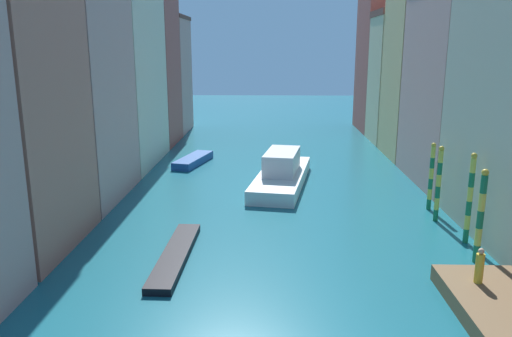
% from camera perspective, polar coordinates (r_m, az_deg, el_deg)
% --- Properties ---
extents(ground_plane, '(154.00, 154.00, 0.00)m').
position_cam_1_polar(ground_plane, '(38.46, 2.31, -2.39)').
color(ground_plane, '#196070').
extents(building_left_2, '(7.95, 9.90, 19.36)m').
position_cam_1_polar(building_left_2, '(37.49, -21.49, 11.31)').
color(building_left_2, tan).
rests_on(building_left_2, ground).
extents(building_left_3, '(7.95, 12.06, 17.58)m').
position_cam_1_polar(building_left_3, '(47.83, -16.25, 10.93)').
color(building_left_3, beige).
rests_on(building_left_3, ground).
extents(building_left_4, '(7.95, 8.25, 17.50)m').
position_cam_1_polar(building_left_4, '(57.62, -13.15, 11.45)').
color(building_left_4, '#B25147').
rests_on(building_left_4, ground).
extents(building_left_5, '(7.95, 8.42, 14.39)m').
position_cam_1_polar(building_left_5, '(65.80, -11.23, 10.41)').
color(building_left_5, tan).
rests_on(building_left_5, ground).
extents(building_right_2, '(7.95, 11.41, 15.57)m').
position_cam_1_polar(building_right_2, '(42.68, 23.14, 8.77)').
color(building_right_2, tan).
rests_on(building_right_2, ground).
extents(building_right_3, '(7.95, 8.09, 21.07)m').
position_cam_1_polar(building_right_3, '(51.91, 19.46, 12.81)').
color(building_right_3, '#DBB77A').
rests_on(building_right_3, ground).
extents(building_right_4, '(7.95, 7.25, 14.55)m').
position_cam_1_polar(building_right_4, '(59.71, 16.89, 9.87)').
color(building_right_4, beige).
rests_on(building_right_4, ground).
extents(building_right_5, '(7.95, 9.42, 19.55)m').
position_cam_1_polar(building_right_5, '(67.71, 15.20, 12.47)').
color(building_right_5, '#B25147').
rests_on(building_right_5, ground).
extents(waterfront_dock, '(3.67, 7.07, 0.74)m').
position_cam_1_polar(waterfront_dock, '(23.06, 26.37, -14.26)').
color(waterfront_dock, brown).
rests_on(waterfront_dock, ground).
extents(person_on_dock, '(0.36, 0.36, 1.57)m').
position_cam_1_polar(person_on_dock, '(23.85, 24.03, -10.15)').
color(person_on_dock, gold).
rests_on(person_on_dock, waterfront_dock).
extents(mooring_pole_0, '(0.36, 0.36, 4.85)m').
position_cam_1_polar(mooring_pole_0, '(27.35, 24.12, -4.89)').
color(mooring_pole_0, '#197247').
rests_on(mooring_pole_0, ground).
extents(mooring_pole_1, '(0.33, 0.33, 5.11)m').
position_cam_1_polar(mooring_pole_1, '(29.78, 23.09, -3.07)').
color(mooring_pole_1, '#197247').
rests_on(mooring_pole_1, ground).
extents(mooring_pole_2, '(0.32, 0.32, 4.78)m').
position_cam_1_polar(mooring_pole_2, '(32.89, 20.00, -1.59)').
color(mooring_pole_2, '#197247').
rests_on(mooring_pole_2, ground).
extents(mooring_pole_3, '(0.32, 0.32, 4.54)m').
position_cam_1_polar(mooring_pole_3, '(35.13, 19.26, -0.79)').
color(mooring_pole_3, '#197247').
rests_on(mooring_pole_3, ground).
extents(vaporetto_white, '(5.29, 12.36, 2.70)m').
position_cam_1_polar(vaporetto_white, '(39.63, 2.94, -0.50)').
color(vaporetto_white, white).
rests_on(vaporetto_white, ground).
extents(gondola_black, '(1.43, 8.28, 0.37)m').
position_cam_1_polar(gondola_black, '(26.57, -9.12, -9.65)').
color(gondola_black, black).
rests_on(gondola_black, ground).
extents(motorboat_0, '(3.11, 6.35, 0.69)m').
position_cam_1_polar(motorboat_0, '(47.11, -7.13, 0.94)').
color(motorboat_0, '#234C93').
rests_on(motorboat_0, ground).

